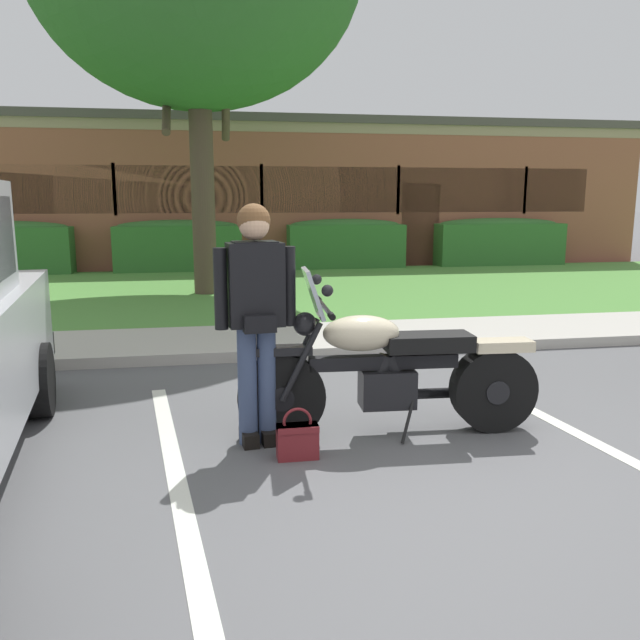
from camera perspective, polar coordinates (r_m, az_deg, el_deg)
The scene contains 13 objects.
ground_plane at distance 4.14m, azimuth 11.28°, elevation -14.31°, with size 140.00×140.00×0.00m, color #565659.
curb_strip at distance 7.19m, azimuth 1.55°, elevation -2.76°, with size 60.00×0.20×0.12m, color #B7B2A8.
concrete_walk at distance 8.01m, azimuth 0.33°, elevation -1.50°, with size 60.00×1.50×0.08m, color #B7B2A8.
grass_lawn at distance 12.18m, azimuth -3.32°, elevation 2.67°, with size 60.00×7.06×0.06m, color #518E3D.
stall_stripe_0 at distance 4.07m, azimuth -12.33°, elevation -14.73°, with size 0.12×4.40×0.01m, color silver.
stall_stripe_1 at distance 4.92m, azimuth 25.46°, elevation -11.00°, with size 0.12×4.40×0.01m, color silver.
motorcycle at distance 4.79m, azimuth 7.15°, elevation -4.46°, with size 2.24×0.82×1.26m.
rider_person at distance 4.50m, azimuth -5.71°, elevation 1.14°, with size 0.57×0.32×1.70m.
handbag at distance 4.42m, azimuth -2.01°, elevation -10.41°, with size 0.28×0.13×0.36m.
hedge_center_left at distance 15.57m, azimuth -12.41°, elevation 6.50°, with size 2.92×0.90×1.24m.
hedge_center_right at distance 15.93m, azimuth 2.25°, elevation 6.83°, with size 2.84×0.90×1.24m.
hedge_right at distance 17.23m, azimuth 15.47°, elevation 6.75°, with size 3.30×0.90×1.24m.
brick_building at distance 21.49m, azimuth -6.53°, elevation 11.02°, with size 20.25×11.52×3.72m.
Camera 1 is at (-1.42, -3.48, 1.74)m, focal length 36.14 mm.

